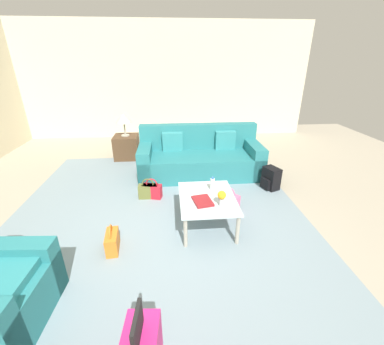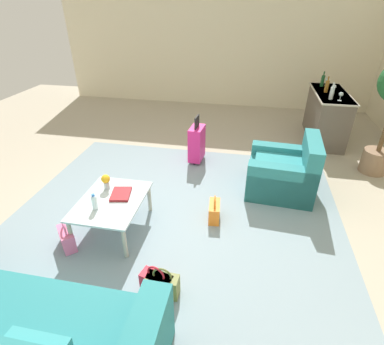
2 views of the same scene
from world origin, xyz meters
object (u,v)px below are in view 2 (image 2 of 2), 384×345
at_px(coffee_table_book, 121,194).
at_px(suitcase_magenta, 197,143).
at_px(wine_bottle_amber, 327,86).
at_px(wine_bottle_clear, 332,93).
at_px(water_bottle, 94,202).
at_px(wine_glass_left_of_centre, 334,87).
at_px(handbag_orange, 214,211).
at_px(coffee_table, 112,203).
at_px(wine_bottle_green, 323,81).
at_px(handbag_pink, 67,238).
at_px(wine_glass_leftmost, 327,81).
at_px(flower_vase, 106,181).
at_px(handbag_olive, 163,285).
at_px(wine_glass_right_of_centre, 341,95).
at_px(handbag_red, 157,283).
at_px(armchair, 285,174).
at_px(bar_console, 326,116).

height_order(coffee_table_book, suitcase_magenta, suitcase_magenta).
distance_m(wine_bottle_amber, wine_bottle_clear, 0.47).
height_order(water_bottle, wine_glass_left_of_centre, wine_glass_left_of_centre).
bearing_deg(handbag_orange, coffee_table, -70.69).
bearing_deg(wine_bottle_green, wine_bottle_clear, 0.00).
bearing_deg(handbag_pink, wine_glass_leftmost, 141.81).
distance_m(coffee_table, wine_glass_left_of_centre, 4.74).
bearing_deg(flower_vase, handbag_olive, 44.08).
xyz_separation_m(wine_glass_right_of_centre, handbag_olive, (3.81, -2.25, -0.94)).
bearing_deg(wine_bottle_clear, suitcase_magenta, -65.73).
distance_m(wine_glass_leftmost, handbag_orange, 4.16).
bearing_deg(handbag_red, wine_bottle_clear, 150.67).
height_order(wine_bottle_green, handbag_olive, wine_bottle_green).
relative_size(armchair, wine_bottle_green, 3.33).
bearing_deg(wine_bottle_green, wine_glass_right_of_centre, 8.40).
xyz_separation_m(wine_glass_leftmost, wine_bottle_amber, (0.53, -0.10, 0.01)).
height_order(water_bottle, wine_glass_leftmost, wine_glass_leftmost).
bearing_deg(armchair, handbag_pink, -56.48).
bearing_deg(coffee_table_book, flower_vase, -124.71).
distance_m(coffee_table, wine_bottle_amber, 4.65).
relative_size(coffee_table, bar_console, 0.63).
xyz_separation_m(coffee_table, wine_bottle_green, (-3.96, 2.98, 0.69)).
bearing_deg(wine_bottle_amber, handbag_olive, -25.90).
height_order(coffee_table_book, wine_glass_left_of_centre, wine_glass_left_of_centre).
height_order(wine_bottle_amber, handbag_orange, wine_bottle_amber).
height_order(wine_glass_leftmost, wine_bottle_amber, wine_bottle_amber).
xyz_separation_m(wine_glass_right_of_centre, handbag_pink, (3.39, -3.54, -0.94)).
bearing_deg(water_bottle, armchair, 123.36).
xyz_separation_m(bar_console, wine_glass_right_of_centre, (0.53, 0.03, 0.58)).
relative_size(bar_console, wine_glass_right_of_centre, 10.03).
bearing_deg(flower_vase, bar_console, 135.26).
height_order(flower_vase, wine_glass_left_of_centre, wine_glass_left_of_centre).
height_order(coffee_table, bar_console, bar_console).
relative_size(flower_vase, wine_bottle_amber, 0.68).
height_order(wine_glass_left_of_centre, wine_bottle_clear, wine_bottle_clear).
height_order(coffee_table, wine_glass_right_of_centre, wine_glass_right_of_centre).
xyz_separation_m(armchair, bar_console, (-2.20, 0.93, 0.20)).
relative_size(wine_glass_right_of_centre, suitcase_magenta, 0.18).
xyz_separation_m(wine_glass_leftmost, handbag_pink, (4.44, -3.50, -0.94)).
height_order(wine_bottle_clear, suitcase_magenta, wine_bottle_clear).
bearing_deg(wine_glass_left_of_centre, handbag_orange, -31.66).
bearing_deg(wine_glass_leftmost, handbag_pink, -38.19).
xyz_separation_m(wine_bottle_green, handbag_pink, (4.38, -3.40, -0.95)).
distance_m(water_bottle, wine_glass_left_of_centre, 4.93).
xyz_separation_m(flower_vase, wine_glass_leftmost, (-3.81, 3.23, 0.51)).
height_order(wine_glass_right_of_centre, wine_bottle_green, wine_bottle_green).
bearing_deg(wine_glass_right_of_centre, wine_glass_leftmost, -177.55).
distance_m(wine_glass_leftmost, handbag_olive, 5.43).
distance_m(bar_console, wine_glass_left_of_centre, 0.58).
bearing_deg(handbag_olive, wine_bottle_clear, 151.41).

